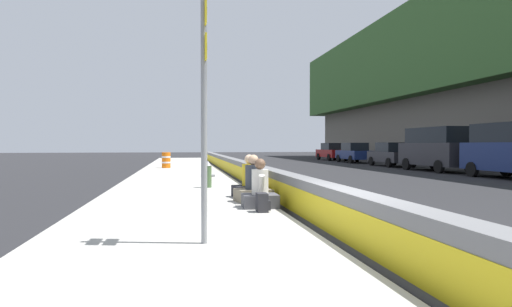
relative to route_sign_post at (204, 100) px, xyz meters
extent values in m
plane|color=#232326|center=(0.23, -2.28, -2.21)|extent=(160.00, 160.00, 0.00)
cube|color=#A8A59E|center=(0.23, 0.37, -2.14)|extent=(80.00, 4.40, 0.14)
cube|color=slate|center=(0.23, -2.28, -1.79)|extent=(76.00, 0.44, 0.85)
cube|color=gold|center=(0.23, -2.05, -1.83)|extent=(74.48, 0.01, 0.54)
cylinder|color=gray|center=(0.00, 0.00, -0.27)|extent=(0.09, 0.09, 3.60)
cube|color=yellow|center=(0.00, -0.02, 1.23)|extent=(0.44, 0.02, 0.36)
cube|color=black|center=(0.00, -0.03, 1.23)|extent=(0.30, 0.01, 0.10)
cube|color=yellow|center=(0.00, -0.02, 0.73)|extent=(0.44, 0.02, 0.36)
cube|color=black|center=(0.00, -0.03, 0.73)|extent=(0.30, 0.01, 0.10)
cylinder|color=#47663D|center=(8.08, -0.55, -1.71)|extent=(0.24, 0.24, 0.72)
cone|color=gray|center=(8.08, -0.55, -1.27)|extent=(0.26, 0.26, 0.16)
cylinder|color=gray|center=(8.08, -0.72, -1.68)|extent=(0.10, 0.12, 0.10)
cylinder|color=gray|center=(8.08, -0.38, -1.68)|extent=(0.10, 0.12, 0.10)
cube|color=#424247|center=(3.36, -1.44, -1.92)|extent=(0.70, 0.82, 0.30)
cylinder|color=beige|center=(3.36, -1.44, -1.49)|extent=(0.38, 0.38, 0.56)
sphere|color=brown|center=(3.36, -1.44, -1.09)|extent=(0.25, 0.25, 0.25)
cylinder|color=beige|center=(3.57, -1.44, -1.55)|extent=(0.29, 0.14, 0.50)
cylinder|color=beige|center=(3.15, -1.43, -1.55)|extent=(0.29, 0.14, 0.50)
cube|color=#706651|center=(4.33, -1.44, -1.91)|extent=(0.84, 0.95, 0.32)
cylinder|color=#333842|center=(4.33, -1.44, -1.46)|extent=(0.40, 0.40, 0.60)
sphere|color=tan|center=(4.33, -1.44, -1.03)|extent=(0.26, 0.26, 0.26)
cylinder|color=#333842|center=(4.55, -1.41, -1.52)|extent=(0.32, 0.19, 0.52)
cylinder|color=#333842|center=(4.11, -1.48, -1.52)|extent=(0.32, 0.19, 0.52)
cube|color=black|center=(5.30, -1.50, -1.92)|extent=(0.83, 0.93, 0.31)
cylinder|color=gold|center=(5.30, -1.50, -1.47)|extent=(0.40, 0.40, 0.59)
sphere|color=beige|center=(5.30, -1.50, -1.05)|extent=(0.26, 0.26, 0.26)
cylinder|color=gold|center=(5.51, -1.46, -1.53)|extent=(0.32, 0.18, 0.52)
cylinder|color=gold|center=(5.08, -1.53, -1.53)|extent=(0.32, 0.18, 0.52)
cube|color=#232328|center=(2.69, -1.35, -1.87)|extent=(0.32, 0.22, 0.40)
cube|color=#232328|center=(2.69, -1.49, -1.93)|extent=(0.22, 0.06, 0.20)
cylinder|color=orange|center=(20.45, 1.21, -1.60)|extent=(0.52, 0.52, 0.95)
cylinder|color=white|center=(20.45, 1.21, -1.41)|extent=(0.54, 0.54, 0.10)
cylinder|color=white|center=(20.45, 1.21, -1.74)|extent=(0.54, 0.54, 0.10)
cylinder|color=black|center=(12.46, -13.57, -1.85)|extent=(0.72, 0.22, 0.72)
cylinder|color=black|center=(12.45, -15.45, -1.85)|extent=(0.72, 0.22, 0.72)
cube|color=#28282D|center=(16.66, -14.37, -1.20)|extent=(5.15, 2.09, 1.30)
cube|color=black|center=(16.56, -14.37, -0.10)|extent=(4.14, 1.87, 0.90)
cylinder|color=black|center=(18.27, -13.39, -1.85)|extent=(0.73, 0.24, 0.72)
cylinder|color=black|center=(18.31, -15.27, -1.85)|extent=(0.73, 0.24, 0.72)
cylinder|color=black|center=(15.00, -13.47, -1.85)|extent=(0.73, 0.24, 0.72)
cylinder|color=black|center=(15.05, -15.35, -1.85)|extent=(0.73, 0.24, 0.72)
cube|color=#28282D|center=(22.34, -14.50, -1.52)|extent=(4.55, 1.94, 0.72)
cube|color=black|center=(22.24, -14.50, -0.83)|extent=(2.25, 1.69, 0.66)
cylinder|color=black|center=(23.80, -13.68, -1.88)|extent=(0.67, 0.24, 0.66)
cylinder|color=black|center=(23.75, -15.41, -1.88)|extent=(0.67, 0.24, 0.66)
cylinder|color=black|center=(20.92, -13.59, -1.88)|extent=(0.67, 0.24, 0.66)
cylinder|color=black|center=(20.87, -15.32, -1.88)|extent=(0.67, 0.24, 0.66)
cube|color=navy|center=(28.72, -14.36, -1.52)|extent=(4.52, 1.84, 0.72)
cube|color=black|center=(28.62, -14.36, -0.83)|extent=(2.22, 1.64, 0.66)
cylinder|color=black|center=(30.17, -13.51, -1.88)|extent=(0.66, 0.23, 0.66)
cylinder|color=black|center=(30.15, -15.24, -1.88)|extent=(0.66, 0.23, 0.66)
cylinder|color=black|center=(27.29, -13.48, -1.88)|extent=(0.66, 0.23, 0.66)
cylinder|color=black|center=(27.27, -15.21, -1.88)|extent=(0.66, 0.23, 0.66)
cube|color=maroon|center=(34.26, -14.38, -1.52)|extent=(4.56, 1.95, 0.72)
cube|color=black|center=(34.16, -14.38, -0.83)|extent=(2.25, 1.69, 0.66)
cylinder|color=black|center=(35.67, -13.47, -1.88)|extent=(0.67, 0.24, 0.66)
cylinder|color=black|center=(35.73, -15.20, -1.88)|extent=(0.67, 0.24, 0.66)
cylinder|color=black|center=(32.79, -13.56, -1.88)|extent=(0.67, 0.24, 0.66)
cylinder|color=black|center=(32.85, -15.29, -1.88)|extent=(0.67, 0.24, 0.66)
camera|label=1|loc=(-6.22, 0.33, -0.64)|focal=30.19mm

